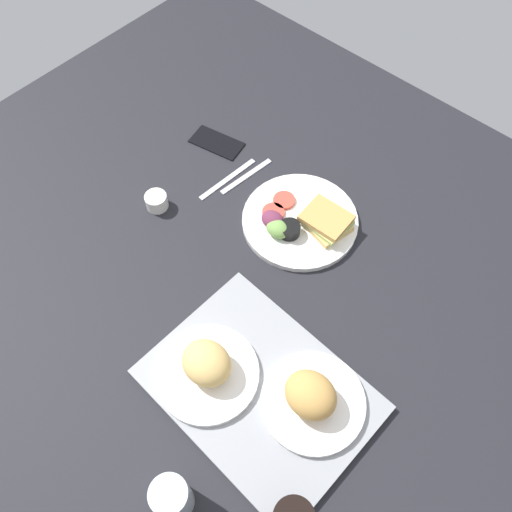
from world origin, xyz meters
TOP-DOWN VIEW (x-y plane):
  - ground_plane at (0.00, 0.00)cm, footprint 190.00×150.00cm
  - serving_tray at (-18.87, 25.21)cm, footprint 46.16×34.61cm
  - bread_plate_near at (-28.47, 20.44)cm, footprint 21.24×21.24cm
  - bread_plate_far at (-8.67, 29.88)cm, footprint 21.63×21.63cm
  - plate_with_salad at (1.40, -13.04)cm, footprint 28.86×28.86cm
  - drinking_glass at (-21.33, 51.30)cm, footprint 6.93×6.93cm
  - espresso_cup at (32.35, 6.83)cm, footprint 5.60×5.60cm
  - fork at (22.06, -15.46)cm, footprint 3.33×17.05cm
  - knife at (25.06, -11.46)cm, footprint 2.80×19.05cm
  - cell_phone at (36.21, -18.78)cm, footprint 15.60×10.08cm

SIDE VIEW (x-z plane):
  - ground_plane at x=0.00cm, z-range -3.00..0.00cm
  - fork at x=22.06cm, z-range 0.00..0.50cm
  - knife at x=25.06cm, z-range 0.00..0.50cm
  - cell_phone at x=36.21cm, z-range 0.00..0.80cm
  - serving_tray at x=-18.87cm, z-range 0.00..1.60cm
  - plate_with_salad at x=1.40cm, z-range -1.01..4.39cm
  - espresso_cup at x=32.35cm, z-range 0.00..4.00cm
  - bread_plate_far at x=-8.67cm, z-range 0.23..8.93cm
  - bread_plate_near at x=-28.47cm, z-range 0.28..9.03cm
  - drinking_glass at x=-21.33cm, z-range 0.00..11.52cm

